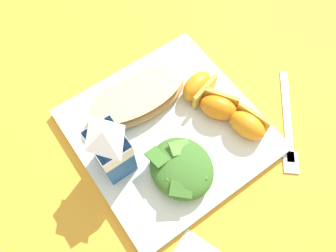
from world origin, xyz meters
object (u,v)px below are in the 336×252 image
at_px(green_salad_pile, 182,168).
at_px(orange_wedge_rear, 198,87).
at_px(orange_wedge_middle, 219,107).
at_px(milk_carton, 109,147).
at_px(white_plate, 168,131).
at_px(metal_fork, 288,128).
at_px(cheesy_pizza_bread, 137,98).
at_px(orange_wedge_front, 248,125).

bearing_deg(green_salad_pile, orange_wedge_rear, -47.35).
bearing_deg(orange_wedge_middle, milk_carton, 81.88).
distance_m(white_plate, orange_wedge_rear, 0.09).
bearing_deg(metal_fork, cheesy_pizza_bread, 45.85).
relative_size(cheesy_pizza_bread, metal_fork, 1.13).
height_order(white_plate, milk_carton, milk_carton).
bearing_deg(white_plate, milk_carton, 88.31).
distance_m(green_salad_pile, orange_wedge_front, 0.13).
bearing_deg(green_salad_pile, milk_carton, 44.20).
relative_size(orange_wedge_rear, metal_fork, 0.43).
relative_size(orange_wedge_front, orange_wedge_middle, 0.97).
distance_m(white_plate, metal_fork, 0.20).
height_order(orange_wedge_front, metal_fork, orange_wedge_front).
bearing_deg(green_salad_pile, white_plate, -20.39).
bearing_deg(metal_fork, milk_carton, 66.97).
bearing_deg(milk_carton, cheesy_pizza_bread, -53.35).
distance_m(green_salad_pile, milk_carton, 0.11).
xyz_separation_m(white_plate, orange_wedge_front, (-0.07, -0.10, 0.03)).
distance_m(orange_wedge_rear, metal_fork, 0.16).
bearing_deg(cheesy_pizza_bread, orange_wedge_middle, -132.52).
relative_size(milk_carton, orange_wedge_front, 1.63).
bearing_deg(orange_wedge_front, cheesy_pizza_bread, 39.17).
relative_size(cheesy_pizza_bread, orange_wedge_rear, 2.61).
bearing_deg(orange_wedge_middle, metal_fork, -135.92).
relative_size(cheesy_pizza_bread, milk_carton, 1.59).
height_order(cheesy_pizza_bread, orange_wedge_middle, orange_wedge_middle).
bearing_deg(milk_carton, orange_wedge_middle, -98.12).
relative_size(green_salad_pile, milk_carton, 0.91).
bearing_deg(milk_carton, white_plate, -91.69).
bearing_deg(orange_wedge_middle, green_salad_pile, 113.78).
bearing_deg(orange_wedge_front, milk_carton, 68.76).
bearing_deg(green_salad_pile, cheesy_pizza_bread, -5.22).
bearing_deg(cheesy_pizza_bread, orange_wedge_rear, -113.43).
distance_m(cheesy_pizza_bread, orange_wedge_front, 0.18).
distance_m(orange_wedge_front, metal_fork, 0.08).
bearing_deg(white_plate, cheesy_pizza_bread, 11.96).
xyz_separation_m(green_salad_pile, metal_fork, (-0.04, -0.19, -0.03)).
xyz_separation_m(white_plate, metal_fork, (-0.11, -0.17, -0.01)).
bearing_deg(orange_wedge_rear, milk_carton, 97.32).
relative_size(milk_carton, metal_fork, 0.71).
bearing_deg(white_plate, orange_wedge_middle, -105.50).
xyz_separation_m(cheesy_pizza_bread, milk_carton, (-0.06, 0.08, 0.04)).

